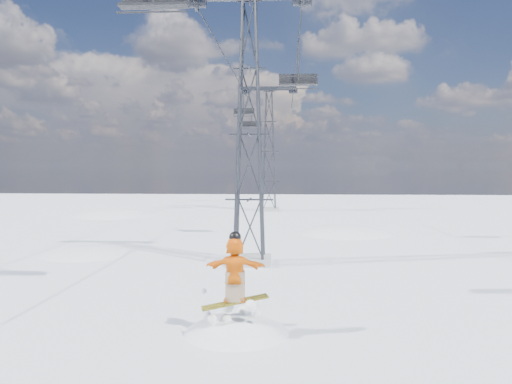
% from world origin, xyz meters
% --- Properties ---
extents(ground, '(120.00, 120.00, 0.00)m').
position_xyz_m(ground, '(0.00, 0.00, 0.00)').
color(ground, white).
rests_on(ground, ground).
extents(snow_terrain, '(39.00, 37.00, 22.00)m').
position_xyz_m(snow_terrain, '(-4.77, 21.24, -9.59)').
color(snow_terrain, white).
rests_on(snow_terrain, ground).
extents(lift_tower_near, '(5.20, 1.80, 11.43)m').
position_xyz_m(lift_tower_near, '(0.80, 8.00, 5.47)').
color(lift_tower_near, '#999999').
rests_on(lift_tower_near, ground).
extents(lift_tower_far, '(5.20, 1.80, 11.43)m').
position_xyz_m(lift_tower_far, '(0.80, 33.00, 5.47)').
color(lift_tower_far, '#999999').
rests_on(lift_tower_far, ground).
extents(haul_cables, '(4.46, 51.00, 0.06)m').
position_xyz_m(haul_cables, '(0.80, 19.50, 10.85)').
color(haul_cables, black).
rests_on(haul_cables, ground).
extents(lift_chair_mid, '(2.09, 0.60, 2.59)m').
position_xyz_m(lift_chair_mid, '(3.00, 14.16, 8.77)').
color(lift_chair_mid, black).
rests_on(lift_chair_mid, ground).
extents(lift_chair_far, '(1.86, 0.53, 2.30)m').
position_xyz_m(lift_chair_far, '(-1.40, 31.53, 9.01)').
color(lift_chair_far, black).
rests_on(lift_chair_far, ground).
extents(lift_chair_extra, '(2.13, 0.61, 2.65)m').
position_xyz_m(lift_chair_extra, '(-1.40, 42.07, 8.73)').
color(lift_chair_extra, black).
rests_on(lift_chair_extra, ground).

